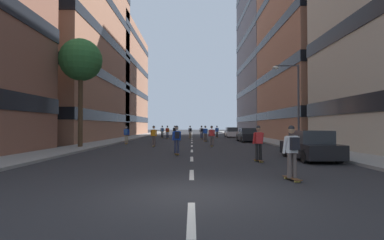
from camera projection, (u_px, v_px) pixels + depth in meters
ground_plane at (192, 139)px, 38.86m from camera, size 187.30×187.30×0.00m
sidewalk_left at (132, 137)px, 42.76m from camera, size 2.82×85.85×0.14m
sidewalk_right at (252, 137)px, 42.76m from camera, size 2.82×85.85×0.14m
lane_markings at (192, 138)px, 40.64m from camera, size 0.16×72.20×0.01m
building_left_mid at (41, 25)px, 36.83m from camera, size 17.60×22.58×28.58m
building_left_far at (94, 82)px, 56.46m from camera, size 17.60×22.76×20.05m
building_right_mid at (343, 35)px, 36.79m from camera, size 17.60×18.67×26.03m
building_right_far at (290, 54)px, 56.55m from camera, size 17.60×20.48×31.05m
parked_car_near at (247, 135)px, 32.54m from camera, size 1.82×4.40×1.52m
parked_car_mid at (232, 133)px, 45.54m from camera, size 1.82×4.40×1.52m
parked_car_far at (310, 146)px, 15.27m from camera, size 1.82×4.40×1.52m
street_tree_near at (81, 61)px, 23.18m from camera, size 3.30×3.30×8.47m
streetlamp_right at (294, 96)px, 23.35m from camera, size 2.13×0.30×6.50m
skater_0 at (175, 130)px, 48.68m from camera, size 0.56×0.92×1.78m
skater_1 at (126, 133)px, 28.48m from camera, size 0.54×0.91×1.78m
skater_2 at (190, 131)px, 41.56m from camera, size 0.57×0.92×1.78m
skater_3 at (217, 131)px, 44.14m from camera, size 0.55×0.92×1.78m
skater_4 at (205, 133)px, 33.22m from camera, size 0.57×0.92×1.78m
skater_5 at (154, 135)px, 25.09m from camera, size 0.54×0.91×1.78m
skater_6 at (167, 131)px, 41.03m from camera, size 0.56×0.92×1.78m
skater_7 at (177, 138)px, 17.93m from camera, size 0.56×0.92×1.78m
skater_8 at (202, 131)px, 39.13m from camera, size 0.56×0.92×1.78m
skater_9 at (259, 142)px, 14.43m from camera, size 0.56×0.92×1.78m
skater_10 at (212, 135)px, 25.19m from camera, size 0.54×0.91×1.78m
skater_11 at (292, 149)px, 9.46m from camera, size 0.56×0.92×1.78m
skater_12 at (162, 131)px, 42.63m from camera, size 0.56×0.92×1.78m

